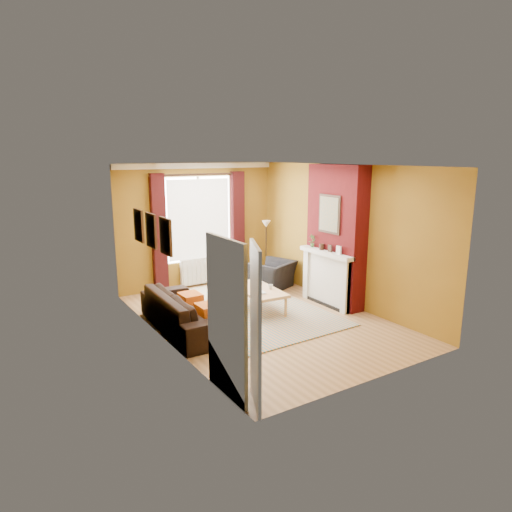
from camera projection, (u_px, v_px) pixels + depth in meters
name	position (u px, v px, depth m)	size (l,w,h in m)	color
ground	(263.00, 319.00, 8.47)	(5.50, 5.50, 0.00)	olive
room_walls	(284.00, 240.00, 8.72)	(3.82, 5.54, 2.83)	#846019
striped_rug	(242.00, 310.00, 8.92)	(2.77, 3.78, 0.02)	teal
sofa	(185.00, 311.00, 7.91)	(2.28, 0.89, 0.67)	black
armchair	(272.00, 275.00, 10.34)	(0.96, 0.84, 0.62)	black
coffee_table	(258.00, 291.00, 8.84)	(0.76, 1.38, 0.44)	tan
wicker_stool	(224.00, 278.00, 10.55)	(0.32, 0.32, 0.38)	olive
floor_lamp	(266.00, 233.00, 10.89)	(0.22, 0.22, 1.45)	black
book_a	(255.00, 293.00, 8.53)	(0.18, 0.24, 0.02)	#999999
book_b	(253.00, 281.00, 9.29)	(0.18, 0.25, 0.02)	#999999
mug	(271.00, 287.00, 8.79)	(0.09, 0.09, 0.09)	#999999
tv_remote	(254.00, 289.00, 8.77)	(0.09, 0.17, 0.02)	#242426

